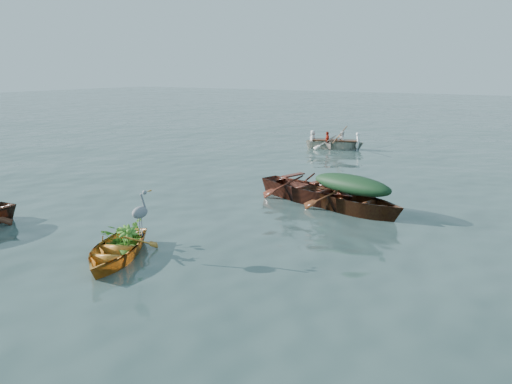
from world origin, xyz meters
TOP-DOWN VIEW (x-y plane):
  - ground at (0.00, 0.00)m, footprint 140.00×140.00m
  - yellow_dinghy at (-0.42, -3.19)m, footprint 2.50×3.32m
  - green_tarp_boat at (2.41, 2.65)m, footprint 4.67×2.51m
  - open_wooden_boat at (0.89, 3.06)m, footprint 4.92×2.80m
  - rowed_boat at (-2.20, 12.54)m, footprint 4.03×2.22m
  - green_tarp_cover at (2.41, 2.65)m, footprint 2.57×1.38m
  - thwart_benches at (0.89, 3.06)m, footprint 2.50×1.54m
  - heron at (0.06, -2.91)m, footprint 0.42×0.48m
  - dinghy_weeds at (-0.63, -2.69)m, footprint 1.02×1.11m
  - rowers at (-2.20, 12.54)m, footprint 2.89×1.78m
  - oars at (-2.20, 12.54)m, footprint 1.33×2.66m

SIDE VIEW (x-z plane):
  - ground at x=0.00m, z-range 0.00..0.00m
  - yellow_dinghy at x=-0.42m, z-range -0.41..0.41m
  - green_tarp_boat at x=2.41m, z-range -0.52..0.52m
  - open_wooden_boat at x=0.89m, z-range -0.56..0.56m
  - rowed_boat at x=-2.20m, z-range -0.45..0.45m
  - oars at x=-2.20m, z-range 0.45..0.51m
  - thwart_benches at x=0.89m, z-range 0.56..0.60m
  - dinghy_weeds at x=-0.63m, z-range 0.41..1.01m
  - green_tarp_cover at x=2.41m, z-range 0.52..1.04m
  - rowers at x=-2.20m, z-range 0.45..1.21m
  - heron at x=0.06m, z-range 0.41..1.33m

